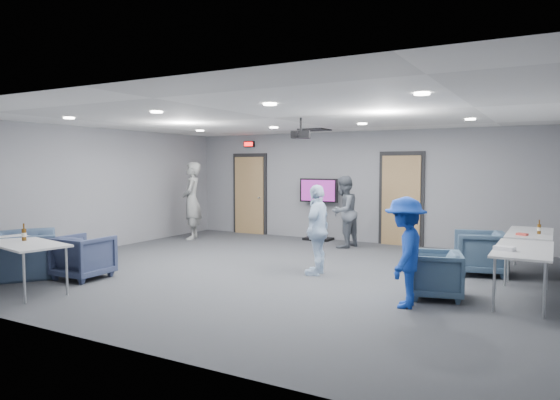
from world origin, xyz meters
The scene contains 27 objects.
floor centered at (0.00, 0.00, 0.00)m, with size 9.00×9.00×0.00m, color #34363B.
ceiling centered at (0.00, 0.00, 2.70)m, with size 9.00×9.00×0.00m, color white.
wall_back centered at (0.00, 4.00, 1.35)m, with size 9.00×0.02×2.70m, color slate.
wall_front centered at (0.00, -4.00, 1.35)m, with size 9.00×0.02×2.70m, color slate.
wall_left centered at (-4.50, 0.00, 1.35)m, with size 0.02×8.00×2.70m, color slate.
door_left centered at (-3.00, 3.95, 1.07)m, with size 1.06×0.17×2.24m.
door_right centered at (1.20, 3.95, 1.07)m, with size 1.06×0.17×2.24m.
exit_sign centered at (-3.00, 3.93, 2.45)m, with size 0.32×0.08×0.16m.
hvac_diffuser centered at (-0.50, 2.80, 2.69)m, with size 0.60×0.60×0.03m, color black.
downlights centered at (0.00, 0.00, 2.68)m, with size 6.18×3.78×0.02m.
person_a centered at (-3.71, 2.34, 0.98)m, with size 0.71×0.47×1.96m, color gray.
person_b centered at (0.14, 3.00, 0.82)m, with size 0.80×0.62×1.64m, color slate.
person_c centered at (0.81, 0.14, 0.77)m, with size 0.91×0.38×1.55m, color #C6E0FF.
person_d centered at (2.65, -1.09, 0.73)m, with size 0.95×0.54×1.46m, color #1B42B4.
chair_right_a centered at (3.25, 1.51, 0.37)m, with size 0.80×0.82×0.75m, color #3A4E64.
chair_right_b centered at (2.90, -0.45, 0.33)m, with size 0.71×0.74×0.67m, color #3E556B.
chair_front_a centered at (-2.45, -2.03, 0.36)m, with size 0.78×0.80×0.73m, color #353E5C.
chair_front_b centered at (-3.49, -2.40, 0.37)m, with size 1.14×1.00×0.74m, color #3B4D67.
table_right_a centered at (4.00, 1.93, 0.68)m, with size 0.70×1.68×0.73m.
table_right_b centered at (4.00, 0.03, 0.68)m, with size 0.73×1.75×0.73m.
table_front_left centered at (-2.64, -3.00, 0.69)m, with size 1.91×1.09×0.73m.
bottle_front centered at (-2.69, -2.91, 0.83)m, with size 0.07×0.07×0.27m.
bottle_right centered at (4.14, 1.74, 0.82)m, with size 0.06×0.06×0.24m.
snack_box centered at (3.90, 1.42, 0.75)m, with size 0.16×0.11×0.04m, color #B7362D.
wrapper centered at (3.78, -0.30, 0.76)m, with size 0.25×0.17×0.06m, color white.
tv_stand centered at (-0.83, 3.75, 0.88)m, with size 1.01×0.48×1.55m.
projector centered at (0.50, 0.10, 2.41)m, with size 0.39×0.36×0.35m.
Camera 1 is at (4.37, -7.59, 1.88)m, focal length 32.00 mm.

